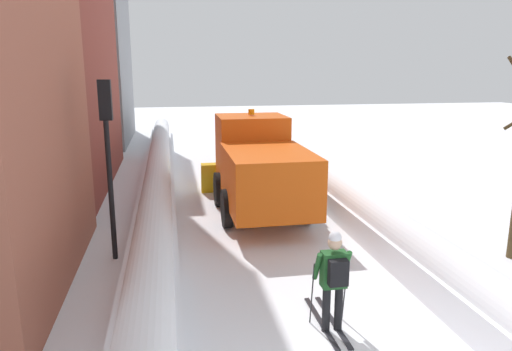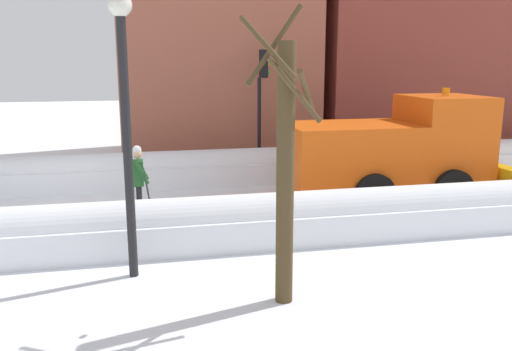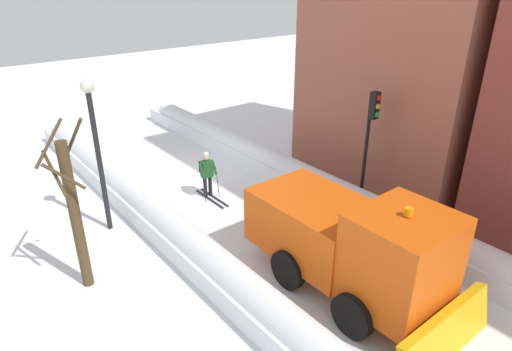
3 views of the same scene
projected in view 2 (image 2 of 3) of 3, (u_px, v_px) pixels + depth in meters
The scene contains 9 objects.
ground_plane at pixel (426, 197), 15.18m from camera, with size 80.00×80.00×0.00m, color white.
snowbank_left at pixel (384, 162), 17.79m from camera, with size 1.10×36.00×1.12m.
snowbank_right at pixel (491, 207), 12.36m from camera, with size 1.10×36.00×1.11m.
building_brick_near at pixel (210, 5), 20.55m from camera, with size 7.14×7.11×11.88m.
plow_truck at pixel (396, 149), 14.35m from camera, with size 3.20×5.98×3.12m.
skier at pixel (138, 178), 13.07m from camera, with size 0.62×1.80×1.81m.
traffic_light_pole at pixel (262, 88), 17.32m from camera, with size 0.28×0.42×4.18m.
street_lamp at pixel (125, 102), 8.98m from camera, with size 0.40×0.40×4.93m.
bare_tree_near at pixel (285, 167), 8.18m from camera, with size 1.17×1.21×4.70m.
Camera 2 is at (13.33, 2.11, 3.85)m, focal length 37.12 mm.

